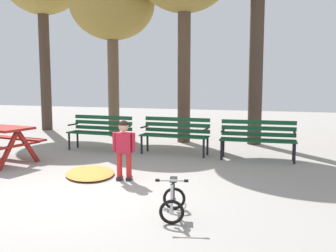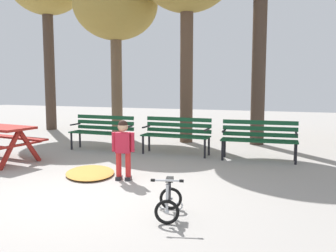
# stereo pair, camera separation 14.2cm
# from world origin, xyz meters

# --- Properties ---
(ground) EXTENTS (36.00, 36.00, 0.00)m
(ground) POSITION_xyz_m (0.00, 0.00, 0.00)
(ground) COLOR gray
(park_bench_far_left) EXTENTS (1.62, 0.52, 0.85)m
(park_bench_far_left) POSITION_xyz_m (-1.52, 3.54, 0.51)
(park_bench_far_left) COLOR #144728
(park_bench_far_left) RESTS_ON ground
(park_bench_left) EXTENTS (1.61, 0.50, 0.85)m
(park_bench_left) POSITION_xyz_m (0.38, 3.65, 0.51)
(park_bench_left) COLOR #144728
(park_bench_left) RESTS_ON ground
(park_bench_right) EXTENTS (1.62, 0.54, 0.85)m
(park_bench_right) POSITION_xyz_m (2.27, 3.57, 0.51)
(park_bench_right) COLOR #144728
(park_bench_right) RESTS_ON ground
(child_standing) EXTENTS (0.39, 0.21, 1.04)m
(child_standing) POSITION_xyz_m (0.24, 1.10, 0.61)
(child_standing) COLOR red
(child_standing) RESTS_ON ground
(kids_bicycle) EXTENTS (0.47, 0.62, 0.54)m
(kids_bicycle) POSITION_xyz_m (1.56, -0.32, 0.20)
(kids_bicycle) COLOR black
(kids_bicycle) RESTS_ON ground
(leaf_pile) EXTENTS (1.39, 1.51, 0.07)m
(leaf_pile) POSITION_xyz_m (-0.50, 1.24, 0.04)
(leaf_pile) COLOR #C68438
(leaf_pile) RESTS_ON ground
(tree_left) EXTENTS (2.60, 2.60, 5.17)m
(tree_left) POSITION_xyz_m (-2.37, 6.00, 4.01)
(tree_left) COLOR brown
(tree_left) RESTS_ON ground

